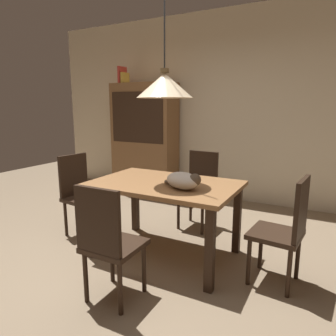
% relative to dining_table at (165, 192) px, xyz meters
% --- Properties ---
extents(ground, '(10.00, 10.00, 0.00)m').
position_rel_dining_table_xyz_m(ground, '(-0.12, -0.45, -0.65)').
color(ground, '#847056').
extents(back_wall, '(6.40, 0.10, 2.90)m').
position_rel_dining_table_xyz_m(back_wall, '(-0.12, 2.20, 0.80)').
color(back_wall, beige).
rests_on(back_wall, ground).
extents(dining_table, '(1.40, 0.90, 0.75)m').
position_rel_dining_table_xyz_m(dining_table, '(0.00, 0.00, 0.00)').
color(dining_table, olive).
rests_on(dining_table, ground).
extents(chair_right_side, '(0.44, 0.44, 0.93)m').
position_rel_dining_table_xyz_m(chair_right_side, '(1.13, -0.01, -0.14)').
color(chair_right_side, black).
rests_on(chair_right_side, ground).
extents(chair_near_front, '(0.40, 0.40, 0.93)m').
position_rel_dining_table_xyz_m(chair_near_front, '(0.00, -0.88, -0.14)').
color(chair_near_front, black).
rests_on(chair_near_front, ground).
extents(chair_left_side, '(0.44, 0.44, 0.93)m').
position_rel_dining_table_xyz_m(chair_left_side, '(-1.13, 0.01, -0.14)').
color(chair_left_side, black).
rests_on(chair_left_side, ground).
extents(chair_far_back, '(0.43, 0.43, 0.93)m').
position_rel_dining_table_xyz_m(chair_far_back, '(0.01, 0.88, -0.14)').
color(chair_far_back, black).
rests_on(chair_far_back, ground).
extents(cat_sleeping, '(0.41, 0.32, 0.16)m').
position_rel_dining_table_xyz_m(cat_sleeping, '(0.26, -0.13, 0.18)').
color(cat_sleeping, beige).
rests_on(cat_sleeping, dining_table).
extents(pendant_lamp, '(0.52, 0.52, 1.30)m').
position_rel_dining_table_xyz_m(pendant_lamp, '(0.00, -0.00, 1.01)').
color(pendant_lamp, beige).
extents(hutch_bookcase, '(1.12, 0.45, 1.85)m').
position_rel_dining_table_xyz_m(hutch_bookcase, '(-1.42, 1.87, 0.24)').
color(hutch_bookcase, brown).
rests_on(hutch_bookcase, ground).
extents(book_red_tall, '(0.04, 0.22, 0.28)m').
position_rel_dining_table_xyz_m(book_red_tall, '(-1.85, 1.87, 1.34)').
color(book_red_tall, '#B73833').
rests_on(book_red_tall, hutch_bookcase).
extents(book_yellow_short, '(0.04, 0.20, 0.18)m').
position_rel_dining_table_xyz_m(book_yellow_short, '(-1.79, 1.87, 1.29)').
color(book_yellow_short, gold).
rests_on(book_yellow_short, hutch_bookcase).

